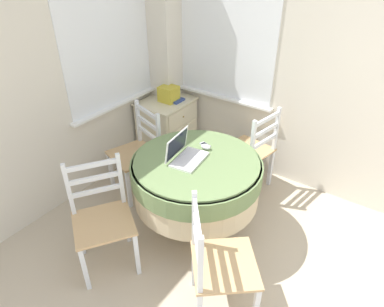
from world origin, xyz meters
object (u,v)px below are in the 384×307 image
(dining_chair_near_right_window, at_px, (251,151))
(book_on_cabinet, at_px, (174,100))
(cell_phone, at_px, (205,145))
(dining_chair_left_flank, at_px, (102,218))
(dining_chair_camera_near, at_px, (218,264))
(corner_cabinet, at_px, (167,128))
(round_dining_table, at_px, (196,177))
(dining_chair_near_back_window, at_px, (138,153))
(storage_box, at_px, (169,94))
(laptop, at_px, (185,154))
(computer_mouse, at_px, (206,147))

(dining_chair_near_right_window, height_order, book_on_cabinet, dining_chair_near_right_window)
(cell_phone, distance_m, dining_chair_near_right_window, 0.67)
(dining_chair_left_flank, xyz_separation_m, book_on_cabinet, (1.63, 0.55, 0.26))
(cell_phone, bearing_deg, dining_chair_camera_near, -141.80)
(dining_chair_left_flank, height_order, corner_cabinet, dining_chair_left_flank)
(round_dining_table, height_order, dining_chair_near_back_window, dining_chair_near_back_window)
(dining_chair_left_flank, relative_size, storage_box, 4.80)
(dining_chair_near_back_window, height_order, storage_box, dining_chair_near_back_window)
(cell_phone, relative_size, corner_cabinet, 0.16)
(round_dining_table, distance_m, storage_box, 1.32)
(dining_chair_camera_near, relative_size, corner_cabinet, 1.30)
(dining_chair_camera_near, distance_m, dining_chair_left_flank, 0.95)
(dining_chair_camera_near, distance_m, book_on_cabinet, 2.13)
(laptop, distance_m, dining_chair_left_flank, 0.81)
(dining_chair_near_right_window, distance_m, storage_box, 1.13)
(dining_chair_near_back_window, bearing_deg, dining_chair_camera_near, -117.55)
(computer_mouse, bearing_deg, laptop, 166.95)
(round_dining_table, xyz_separation_m, book_on_cabinet, (0.91, 0.93, 0.14))
(computer_mouse, bearing_deg, dining_chair_near_right_window, -12.83)
(dining_chair_near_right_window, bearing_deg, dining_chair_camera_near, -161.61)
(dining_chair_near_back_window, bearing_deg, cell_phone, -82.27)
(cell_phone, distance_m, corner_cabinet, 1.19)
(storage_box, bearing_deg, computer_mouse, -126.01)
(laptop, xyz_separation_m, dining_chair_near_right_window, (0.85, -0.19, -0.33))
(dining_chair_camera_near, bearing_deg, computer_mouse, 38.21)
(cell_phone, bearing_deg, dining_chair_near_back_window, 97.73)
(dining_chair_camera_near, bearing_deg, laptop, 50.56)
(computer_mouse, distance_m, dining_chair_near_right_window, 0.71)
(round_dining_table, distance_m, computer_mouse, 0.27)
(storage_box, bearing_deg, cell_phone, -125.15)
(corner_cabinet, bearing_deg, storage_box, -60.19)
(book_on_cabinet, bearing_deg, dining_chair_near_back_window, -170.50)
(laptop, bearing_deg, round_dining_table, -64.41)
(round_dining_table, height_order, dining_chair_near_right_window, dining_chair_near_right_window)
(round_dining_table, xyz_separation_m, dining_chair_near_right_window, (0.81, -0.11, -0.12))
(corner_cabinet, distance_m, storage_box, 0.43)
(cell_phone, height_order, dining_chair_camera_near, dining_chair_camera_near)
(computer_mouse, distance_m, storage_box, 1.16)
(dining_chair_near_back_window, xyz_separation_m, dining_chair_left_flank, (-0.85, -0.42, 0.00))
(laptop, bearing_deg, cell_phone, -3.26)
(laptop, distance_m, storage_box, 1.27)
(cell_phone, height_order, book_on_cabinet, cell_phone)
(dining_chair_near_back_window, relative_size, corner_cabinet, 1.30)
(dining_chair_near_back_window, distance_m, storage_box, 0.83)
(dining_chair_left_flank, bearing_deg, book_on_cabinet, 18.77)
(storage_box, bearing_deg, laptop, -135.71)
(laptop, bearing_deg, storage_box, 44.29)
(round_dining_table, relative_size, corner_cabinet, 1.57)
(corner_cabinet, height_order, storage_box, storage_box)
(computer_mouse, height_order, dining_chair_camera_near, dining_chair_camera_near)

